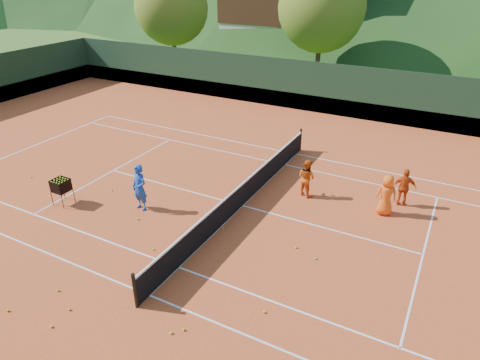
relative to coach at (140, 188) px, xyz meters
The scene contains 27 objects.
ground 3.83m from the coach, 31.50° to the left, with size 400.00×400.00×0.00m, color #36571B.
clay_court 3.83m from the coach, 31.50° to the left, with size 40.00×24.00×0.02m, color #BE471E.
coach is the anchor object (origin of this frame).
student_a 6.30m from the coach, 37.93° to the left, with size 0.72×0.56×1.49m, color #D85713.
student_b 9.71m from the coach, 29.80° to the left, with size 0.86×0.36×1.47m, color #CD4712.
student_c 8.85m from the coach, 25.89° to the left, with size 0.75×0.49×1.53m, color #FE6216.
tennis_ball_1 6.01m from the coach, ahead, with size 0.07×0.07×0.07m, color #B6E426.
tennis_ball_2 6.73m from the coach, ahead, with size 0.07×0.07×0.07m, color #B6E426.
tennis_ball_3 3.45m from the coach, ahead, with size 0.07×0.07×0.07m, color #B6E426.
tennis_ball_4 5.86m from the coach, behind, with size 0.07×0.07×0.07m, color #B6E426.
tennis_ball_6 5.94m from the coach, 72.57° to the right, with size 0.07×0.07×0.07m, color #B6E426.
tennis_ball_7 1.14m from the coach, 61.48° to the right, with size 0.07×0.07×0.07m, color #B6E426.
tennis_ball_8 6.35m from the coach, 43.97° to the right, with size 0.07×0.07×0.07m, color #B6E426.
tennis_ball_9 2.20m from the coach, 165.32° to the left, with size 0.07×0.07×0.07m, color #B6E426.
tennis_ball_10 5.33m from the coach, 71.25° to the right, with size 0.07×0.07×0.07m, color #B6E426.
tennis_ball_12 6.35m from the coach, 41.09° to the right, with size 0.07×0.07×0.07m, color #B6E426.
tennis_ball_14 5.84m from the coach, 87.01° to the right, with size 0.07×0.07×0.07m, color #B6E426.
tennis_ball_16 2.83m from the coach, 42.86° to the right, with size 0.07×0.07×0.07m, color #B6E426.
tennis_ball_19 4.76m from the coach, 79.65° to the right, with size 0.07×0.07×0.07m, color #B6E426.
tennis_ball_20 6.84m from the coach, 22.94° to the right, with size 0.07×0.07×0.07m, color #B6E426.
court_lines 3.83m from the coach, 31.50° to the left, with size 23.83×11.03×0.00m.
tennis_net 3.75m from the coach, 31.50° to the left, with size 0.10×12.07×1.10m.
perimeter_fence 3.74m from the coach, 31.50° to the left, with size 40.40×24.24×3.00m.
ball_hopper 3.05m from the coach, 159.29° to the right, with size 0.57×0.57×1.00m.
chalet_mid 37.32m from the coach, 75.68° to the left, with size 12.65×8.82×11.45m.
tree_a 24.04m from the coach, 122.73° to the left, with size 6.00×6.00×7.88m.
tree_b 22.38m from the coach, 92.15° to the left, with size 6.40×6.40×8.40m.
Camera 1 is at (6.43, -12.25, 8.19)m, focal length 32.00 mm.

